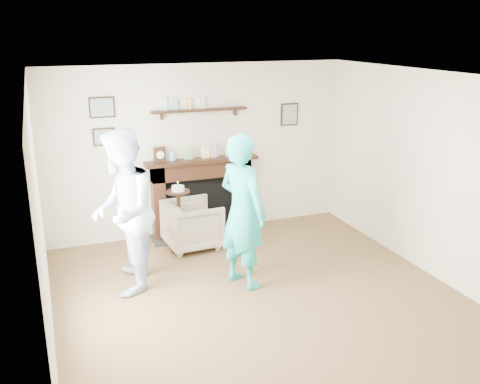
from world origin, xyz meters
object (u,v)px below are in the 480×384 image
at_px(woman, 242,283).
at_px(pedestal_table, 179,209).
at_px(man, 128,288).
at_px(armchair, 193,247).

height_order(woman, pedestal_table, pedestal_table).
xyz_separation_m(man, woman, (1.33, -0.36, 0.00)).
distance_m(woman, pedestal_table, 1.44).
relative_size(man, pedestal_table, 1.90).
bearing_deg(pedestal_table, armchair, 25.06).
bearing_deg(woman, armchair, -12.84).
relative_size(woman, pedestal_table, 1.83).
xyz_separation_m(armchair, woman, (0.24, -1.31, 0.00)).
relative_size(armchair, pedestal_table, 0.73).
bearing_deg(man, armchair, 144.14).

